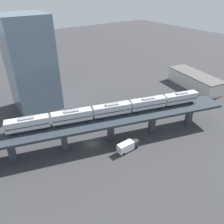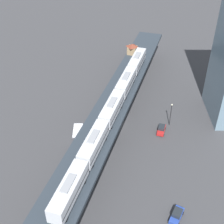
# 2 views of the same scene
# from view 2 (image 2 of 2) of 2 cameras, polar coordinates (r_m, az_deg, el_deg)

# --- Properties ---
(ground_plane) EXTENTS (400.00, 400.00, 0.00)m
(ground_plane) POSITION_cam_2_polar(r_m,az_deg,el_deg) (85.64, 0.57, -2.19)
(ground_plane) COLOR #38383A
(elevated_viaduct) EXTENTS (34.23, 90.59, 8.15)m
(elevated_viaduct) POSITION_cam_2_polar(r_m,az_deg,el_deg) (81.60, 0.64, 1.72)
(elevated_viaduct) COLOR #283039
(elevated_viaduct) RESTS_ON ground
(subway_train) EXTENTS (20.44, 60.62, 4.45)m
(subway_train) POSITION_cam_2_polar(r_m,az_deg,el_deg) (73.17, -0.00, 0.65)
(subway_train) COLOR silver
(subway_train) RESTS_ON elevated_viaduct
(signal_hut) EXTENTS (4.00, 4.00, 3.40)m
(signal_hut) POSITION_cam_2_polar(r_m,az_deg,el_deg) (103.27, 3.71, 11.48)
(signal_hut) COLOR #8C7251
(signal_hut) RESTS_ON elevated_viaduct
(street_car_red) EXTENTS (2.92, 4.72, 1.89)m
(street_car_red) POSITION_cam_2_polar(r_m,az_deg,el_deg) (83.43, 9.03, -3.13)
(street_car_red) COLOR #AD1E1E
(street_car_red) RESTS_ON ground
(street_car_blue) EXTENTS (3.65, 4.73, 1.89)m
(street_car_blue) POSITION_cam_2_polar(r_m,az_deg,el_deg) (65.64, 11.77, -17.96)
(street_car_blue) COLOR #233D93
(street_car_blue) RESTS_ON ground
(delivery_truck) EXTENTS (2.52, 7.25, 3.20)m
(delivery_truck) POSITION_cam_2_polar(r_m,az_deg,el_deg) (79.44, -6.26, -4.45)
(delivery_truck) COLOR #333338
(delivery_truck) RESTS_ON ground
(street_lamp) EXTENTS (0.44, 0.44, 6.94)m
(street_lamp) POSITION_cam_2_polar(r_m,az_deg,el_deg) (84.28, 10.71, -0.14)
(street_lamp) COLOR black
(street_lamp) RESTS_ON ground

